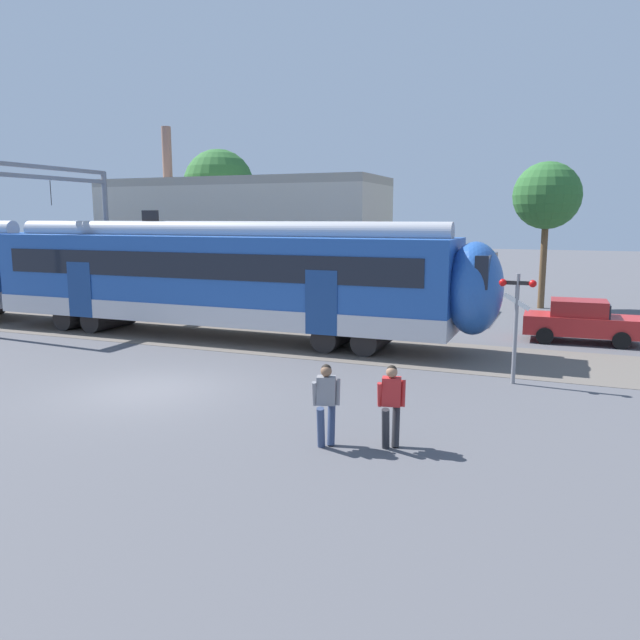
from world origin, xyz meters
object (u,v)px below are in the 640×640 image
object	(u,v)px
pedestrian_grey	(326,397)
pedestrian_red	(391,399)
commuter_train	(39,270)
crossing_signal	(516,311)
parked_car_red	(582,321)

from	to	relation	value
pedestrian_grey	pedestrian_red	bearing A→B (deg)	18.32
commuter_train	crossing_signal	world-z (taller)	commuter_train
pedestrian_red	crossing_signal	xyz separation A→B (m)	(1.81, 5.84, 1.02)
crossing_signal	parked_car_red	bearing A→B (deg)	75.56
parked_car_red	crossing_signal	world-z (taller)	crossing_signal
pedestrian_grey	crossing_signal	bearing A→B (deg)	64.25
pedestrian_grey	parked_car_red	world-z (taller)	pedestrian_grey
commuter_train	crossing_signal	distance (m)	19.77
commuter_train	crossing_signal	bearing A→B (deg)	-8.06
commuter_train	pedestrian_red	xyz separation A→B (m)	(17.77, -8.61, -1.26)
pedestrian_red	parked_car_red	bearing A→B (deg)	74.28
commuter_train	crossing_signal	xyz separation A→B (m)	(19.58, -2.77, -0.24)
parked_car_red	crossing_signal	xyz separation A→B (m)	(-1.76, -6.83, 1.23)
pedestrian_grey	crossing_signal	size ratio (longest dim) A/B	0.56
pedestrian_red	crossing_signal	size ratio (longest dim) A/B	0.56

